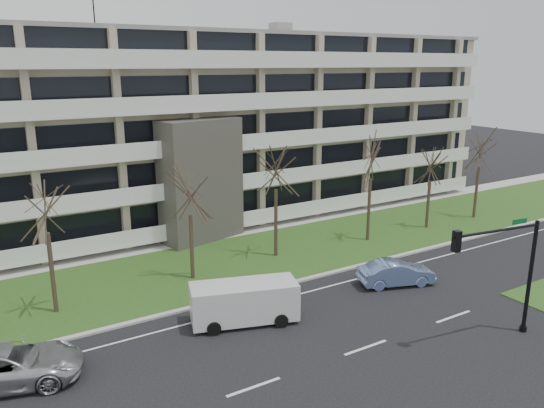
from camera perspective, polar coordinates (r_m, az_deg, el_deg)
ground at (r=25.98m, az=10.05°, el=-14.97°), size 160.00×160.00×0.00m
grass_verge at (r=35.72m, az=-3.83°, el=-6.13°), size 90.00×10.00×0.06m
curb at (r=31.68m, az=0.41°, el=-8.88°), size 90.00×0.35×0.12m
sidewalk at (r=40.40m, az=-7.45°, el=-3.68°), size 90.00×2.00×0.08m
lane_edge_line at (r=30.55m, az=1.91°, el=-9.94°), size 90.00×0.12×0.01m
apartment_building at (r=44.96m, az=-11.37°, el=7.96°), size 60.50×15.10×18.75m
silver_pickup at (r=25.20m, az=-26.58°, el=-15.31°), size 6.45×4.24×1.65m
blue_sedan at (r=32.67m, az=13.21°, el=-7.23°), size 4.80×2.98×1.49m
white_van at (r=27.34m, az=-2.88°, el=-10.18°), size 5.74×3.52×2.09m
traffic_signal at (r=27.06m, az=23.87°, el=-5.86°), size 5.09×1.03×5.94m
tree_2 at (r=28.99m, az=-23.34°, el=0.37°), size 3.97×3.97×7.94m
tree_3 at (r=31.57m, az=-8.89°, el=1.53°), size 3.62×3.62×7.24m
tree_4 at (r=34.85m, az=0.43°, el=4.50°), size 4.20×4.20×8.41m
tree_5 at (r=38.83m, az=10.66°, el=5.32°), size 4.20×4.20×8.40m
tree_6 at (r=43.22m, az=16.77°, el=4.34°), size 3.46×3.46×6.92m
tree_7 at (r=47.33m, az=21.55°, el=5.85°), size 4.00×4.00×8.00m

